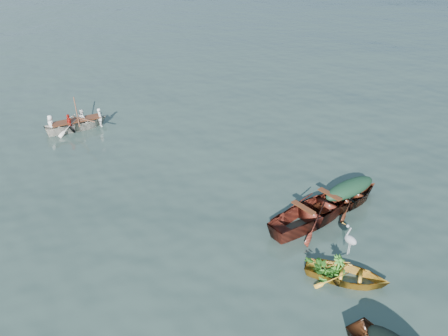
# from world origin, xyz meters

# --- Properties ---
(ground) EXTENTS (140.00, 140.00, 0.00)m
(ground) POSITION_xyz_m (0.00, 0.00, 0.00)
(ground) COLOR #31453E
(ground) RESTS_ON ground
(yellow_dinghy) EXTENTS (2.57, 2.98, 0.73)m
(yellow_dinghy) POSITION_xyz_m (-0.58, -2.59, 0.00)
(yellow_dinghy) COLOR gold
(yellow_dinghy) RESTS_ON ground
(green_tarp_boat) EXTENTS (4.07, 1.30, 0.93)m
(green_tarp_boat) POSITION_xyz_m (2.33, -0.18, 0.00)
(green_tarp_boat) COLOR #431A0F
(green_tarp_boat) RESTS_ON ground
(open_wooden_boat) EXTENTS (5.21, 1.75, 1.26)m
(open_wooden_boat) POSITION_xyz_m (0.75, -0.17, 0.00)
(open_wooden_boat) COLOR maroon
(open_wooden_boat) RESTS_ON ground
(rowed_boat) EXTENTS (4.13, 1.58, 0.95)m
(rowed_boat) POSITION_xyz_m (-2.99, 11.58, 0.00)
(rowed_boat) COLOR silver
(rowed_boat) RESTS_ON ground
(green_tarp_cover) EXTENTS (2.24, 0.72, 0.52)m
(green_tarp_cover) POSITION_xyz_m (2.33, -0.18, 0.72)
(green_tarp_cover) COLOR #153320
(green_tarp_cover) RESTS_ON green_tarp_boat
(thwart_benches) EXTENTS (2.61, 1.04, 0.04)m
(thwart_benches) POSITION_xyz_m (0.75, -0.17, 0.65)
(thwart_benches) COLOR #4C2411
(thwart_benches) RESTS_ON open_wooden_boat
(heron) EXTENTS (0.46, 0.49, 0.92)m
(heron) POSITION_xyz_m (-0.16, -2.24, 0.82)
(heron) COLOR #9FA3A7
(heron) RESTS_ON yellow_dinghy
(dinghy_weeds) EXTENTS (1.09, 1.14, 0.60)m
(dinghy_weeds) POSITION_xyz_m (-0.87, -2.12, 0.66)
(dinghy_weeds) COLOR #23731E
(dinghy_weeds) RESTS_ON yellow_dinghy
(rowers) EXTENTS (2.91, 1.35, 0.76)m
(rowers) POSITION_xyz_m (-2.99, 11.58, 0.85)
(rowers) COLOR silver
(rowers) RESTS_ON rowed_boat
(oars) EXTENTS (0.84, 2.64, 0.06)m
(oars) POSITION_xyz_m (-2.99, 11.58, 0.50)
(oars) COLOR brown
(oars) RESTS_ON rowed_boat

